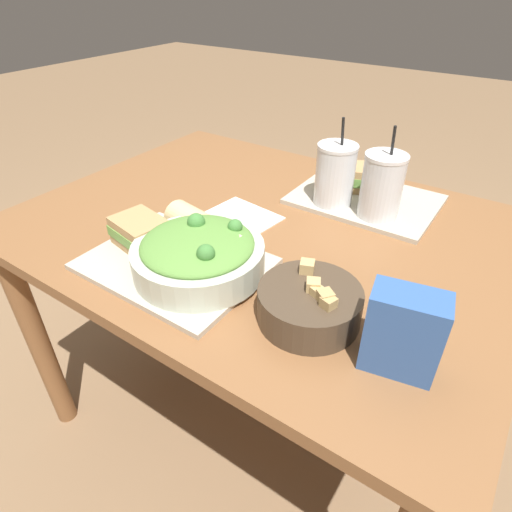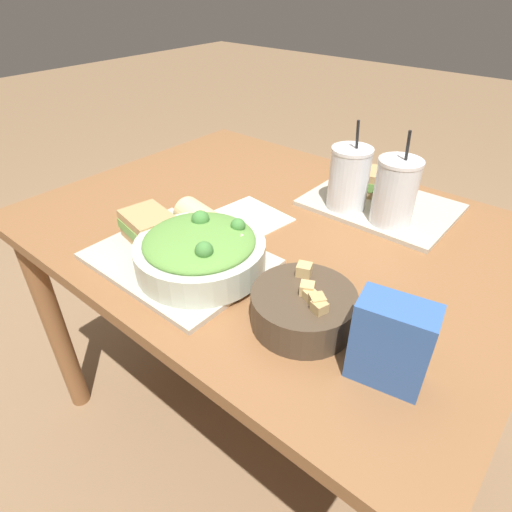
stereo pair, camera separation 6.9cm
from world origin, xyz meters
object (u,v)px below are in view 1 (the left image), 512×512
soup_bowl (310,303)px  drink_cup_dark (335,177)px  sandwich_far (344,176)px  napkin_folded (243,216)px  drink_cup_red (381,188)px  sandwich_near (140,232)px  chip_bag (403,332)px  baguette_near (195,224)px  salad_bowl (199,253)px

soup_bowl → drink_cup_dark: size_ratio=0.82×
sandwich_far → napkin_folded: 0.32m
drink_cup_dark → drink_cup_red: drink_cup_red is taller
drink_cup_red → sandwich_far: bearing=143.7°
sandwich_near → chip_bag: size_ratio=0.95×
drink_cup_dark → napkin_folded: drink_cup_dark is taller
sandwich_near → chip_bag: chip_bag is taller
soup_bowl → sandwich_near: size_ratio=1.36×
drink_cup_red → napkin_folded: size_ratio=1.19×
baguette_near → sandwich_near: bearing=148.2°
sandwich_far → chip_bag: (0.34, -0.54, 0.03)m
salad_bowl → sandwich_far: bearing=82.2°
soup_bowl → napkin_folded: (-0.32, 0.24, -0.03)m
drink_cup_dark → chip_bag: bearing=-53.4°
soup_bowl → drink_cup_red: drink_cup_red is taller
drink_cup_dark → chip_bag: 0.54m
baguette_near → drink_cup_red: 0.45m
salad_bowl → drink_cup_dark: drink_cup_dark is taller
chip_bag → drink_cup_dark: bearing=115.3°
drink_cup_dark → soup_bowl: bearing=-69.4°
soup_bowl → chip_bag: 0.17m
drink_cup_red → salad_bowl: bearing=-116.5°
baguette_near → napkin_folded: 0.16m
baguette_near → napkin_folded: baguette_near is taller
sandwich_far → chip_bag: size_ratio=1.10×
sandwich_far → chip_bag: 0.64m
soup_bowl → baguette_near: (-0.34, 0.08, 0.01)m
sandwich_far → chip_bag: bearing=-82.1°
sandwich_near → drink_cup_red: drink_cup_red is taller
sandwich_near → drink_cup_red: size_ratio=0.60×
napkin_folded → sandwich_far: bearing=62.9°
drink_cup_dark → drink_cup_red: size_ratio=0.99×
sandwich_near → napkin_folded: (0.10, 0.25, -0.04)m
soup_bowl → baguette_near: soup_bowl is taller
chip_bag → drink_cup_red: bearing=103.4°
soup_bowl → napkin_folded: bearing=143.2°
drink_cup_dark → drink_cup_red: (0.12, 0.00, 0.00)m
drink_cup_dark → chip_bag: (0.32, -0.43, -0.01)m
soup_bowl → chip_bag: size_ratio=1.28×
drink_cup_red → napkin_folded: bearing=-148.0°
sandwich_near → drink_cup_dark: 0.50m
drink_cup_dark → chip_bag: size_ratio=1.56×
drink_cup_dark → napkin_folded: bearing=-132.3°
napkin_folded → soup_bowl: bearing=-36.8°
drink_cup_dark → napkin_folded: 0.25m
sandwich_near → drink_cup_red: bearing=58.7°
sandwich_near → napkin_folded: bearing=78.9°
drink_cup_dark → salad_bowl: bearing=-102.0°
napkin_folded → drink_cup_red: bearing=32.0°
drink_cup_red → chip_bag: bearing=-65.3°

